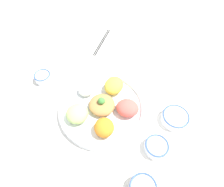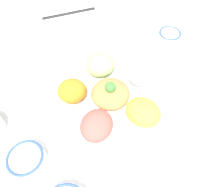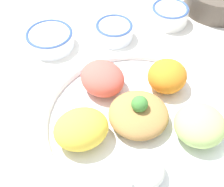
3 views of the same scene
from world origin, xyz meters
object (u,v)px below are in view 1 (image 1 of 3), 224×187
(sauce_bowl_red, at_px, (175,118))
(rice_bowl_blue, at_px, (43,77))
(salad_platter, at_px, (102,107))
(chopsticks_pair_near, at_px, (102,42))
(rice_bowl_plain, at_px, (156,147))
(serving_spoon_main, at_px, (24,103))

(sauce_bowl_red, distance_m, rice_bowl_blue, 0.64)
(salad_platter, bearing_deg, chopsticks_pair_near, -87.94)
(salad_platter, bearing_deg, rice_bowl_plain, 140.09)
(salad_platter, height_order, sauce_bowl_red, salad_platter)
(rice_bowl_plain, relative_size, serving_spoon_main, 0.77)
(chopsticks_pair_near, relative_size, serving_spoon_main, 1.97)
(salad_platter, relative_size, serving_spoon_main, 3.21)
(salad_platter, xyz_separation_m, serving_spoon_main, (0.36, -0.04, -0.02))
(sauce_bowl_red, height_order, chopsticks_pair_near, sauce_bowl_red)
(sauce_bowl_red, relative_size, chopsticks_pair_near, 0.48)
(rice_bowl_blue, relative_size, chopsticks_pair_near, 0.35)
(sauce_bowl_red, bearing_deg, chopsticks_pair_near, -57.50)
(salad_platter, bearing_deg, serving_spoon_main, -6.20)
(sauce_bowl_red, xyz_separation_m, chopsticks_pair_near, (0.32, -0.51, -0.02))
(rice_bowl_blue, distance_m, serving_spoon_main, 0.15)
(chopsticks_pair_near, bearing_deg, rice_bowl_blue, 155.18)
(salad_platter, relative_size, rice_bowl_blue, 4.73)
(salad_platter, height_order, rice_bowl_blue, salad_platter)
(salad_platter, distance_m, chopsticks_pair_near, 0.46)
(rice_bowl_blue, relative_size, serving_spoon_main, 0.68)
(rice_bowl_plain, bearing_deg, salad_platter, -39.91)
(rice_bowl_plain, bearing_deg, serving_spoon_main, -20.66)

